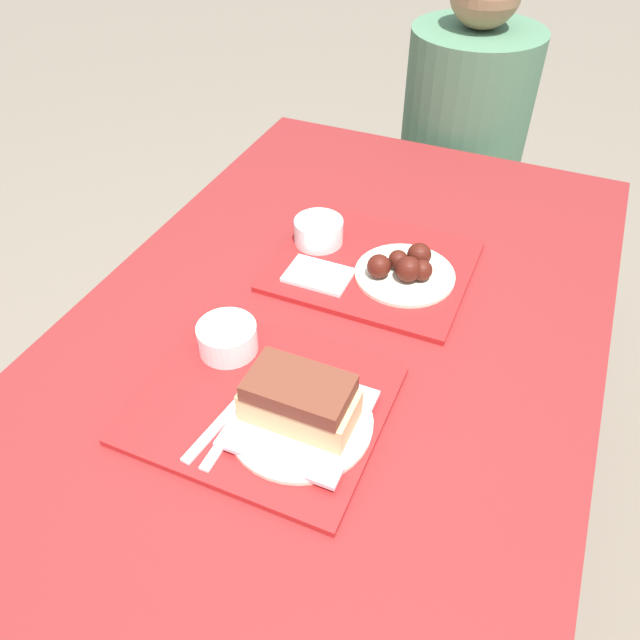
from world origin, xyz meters
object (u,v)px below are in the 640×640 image
at_px(bowl_coleslaw_near, 227,337).
at_px(person_seated_across, 467,108).
at_px(tray_far, 373,266).
at_px(wings_plate_far, 405,268).
at_px(brisket_sandwich_plate, 300,407).
at_px(tray_near, 263,405).
at_px(bowl_coleslaw_far, 319,230).

xyz_separation_m(bowl_coleslaw_near, person_seated_across, (0.15, 1.12, -0.02)).
distance_m(tray_far, wings_plate_far, 0.08).
relative_size(bowl_coleslaw_near, wings_plate_far, 0.52).
distance_m(wings_plate_far, person_seated_across, 0.81).
bearing_deg(bowl_coleslaw_near, tray_far, 65.82).
relative_size(tray_far, bowl_coleslaw_near, 3.74).
bearing_deg(brisket_sandwich_plate, wings_plate_far, 84.86).
relative_size(brisket_sandwich_plate, wings_plate_far, 1.14).
relative_size(bowl_coleslaw_near, person_seated_across, 0.15).
bearing_deg(brisket_sandwich_plate, tray_near, 169.60).
bearing_deg(wings_plate_far, bowl_coleslaw_far, 168.20).
distance_m(tray_far, bowl_coleslaw_far, 0.14).
xyz_separation_m(bowl_coleslaw_near, wings_plate_far, (0.22, 0.31, -0.01)).
bearing_deg(person_seated_across, brisket_sandwich_plate, -88.56).
height_order(wings_plate_far, person_seated_across, person_seated_across).
bearing_deg(brisket_sandwich_plate, bowl_coleslaw_near, 151.61).
xyz_separation_m(tray_far, bowl_coleslaw_far, (-0.13, 0.03, 0.03)).
bearing_deg(bowl_coleslaw_far, bowl_coleslaw_near, -92.50).
bearing_deg(tray_near, bowl_coleslaw_near, 142.09).
distance_m(brisket_sandwich_plate, wings_plate_far, 0.41).
bearing_deg(tray_far, bowl_coleslaw_far, 168.32).
distance_m(bowl_coleslaw_far, wings_plate_far, 0.21).
bearing_deg(wings_plate_far, person_seated_across, 94.79).
distance_m(bowl_coleslaw_near, person_seated_across, 1.13).
distance_m(tray_near, bowl_coleslaw_near, 0.14).
bearing_deg(tray_near, bowl_coleslaw_far, 101.91).
xyz_separation_m(tray_near, tray_far, (0.04, 0.41, 0.00)).
bearing_deg(person_seated_across, wings_plate_far, -85.21).
distance_m(brisket_sandwich_plate, bowl_coleslaw_far, 0.48).
height_order(tray_near, bowl_coleslaw_far, bowl_coleslaw_far).
bearing_deg(tray_near, tray_far, 84.60).
distance_m(tray_near, bowl_coleslaw_far, 0.45).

